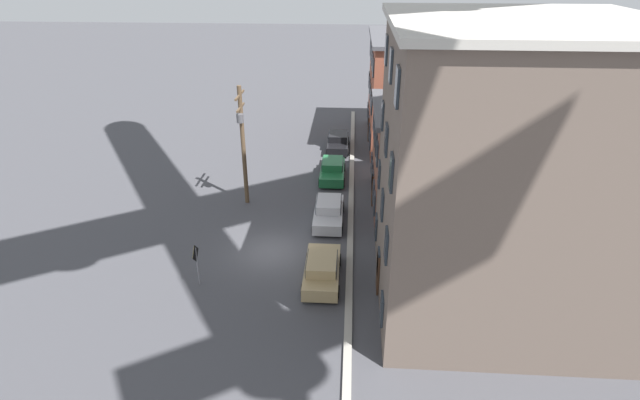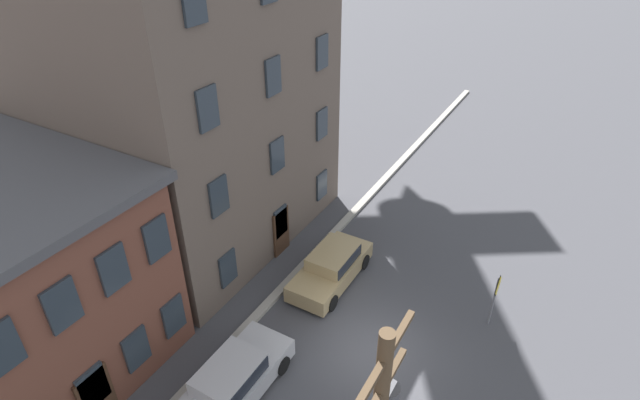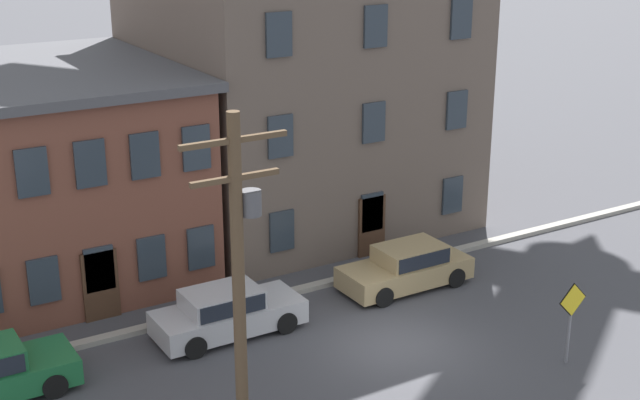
{
  "view_description": "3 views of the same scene",
  "coord_description": "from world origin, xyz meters",
  "px_view_note": "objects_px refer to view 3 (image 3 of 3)",
  "views": [
    {
      "loc": [
        24.38,
        4.39,
        15.68
      ],
      "look_at": [
        -0.67,
        2.73,
        3.1
      ],
      "focal_mm": 28.0,
      "sensor_mm": 36.0,
      "label": 1
    },
    {
      "loc": [
        -11.49,
        -4.54,
        14.09
      ],
      "look_at": [
        1.53,
        2.96,
        4.62
      ],
      "focal_mm": 28.0,
      "sensor_mm": 36.0,
      "label": 2
    },
    {
      "loc": [
        -13.69,
        -18.49,
        12.2
      ],
      "look_at": [
        -1.24,
        2.1,
        3.99
      ],
      "focal_mm": 50.0,
      "sensor_mm": 36.0,
      "label": 3
    }
  ],
  "objects_px": {
    "car_silver": "(226,311)",
    "caution_sign": "(572,310)",
    "utility_pole": "(240,274)",
    "car_tan": "(407,266)"
  },
  "relations": [
    {
      "from": "caution_sign",
      "to": "utility_pole",
      "type": "relative_size",
      "value": 0.3
    },
    {
      "from": "caution_sign",
      "to": "utility_pole",
      "type": "bearing_deg",
      "value": 176.24
    },
    {
      "from": "car_silver",
      "to": "caution_sign",
      "type": "distance_m",
      "value": 9.75
    },
    {
      "from": "car_tan",
      "to": "caution_sign",
      "type": "xyz_separation_m",
      "value": [
        0.77,
        -6.39,
        0.85
      ]
    },
    {
      "from": "caution_sign",
      "to": "car_silver",
      "type": "bearing_deg",
      "value": 138.66
    },
    {
      "from": "car_tan",
      "to": "utility_pole",
      "type": "distance_m",
      "value": 11.2
    },
    {
      "from": "car_tan",
      "to": "utility_pole",
      "type": "relative_size",
      "value": 0.54
    },
    {
      "from": "car_silver",
      "to": "caution_sign",
      "type": "bearing_deg",
      "value": -41.34
    },
    {
      "from": "car_tan",
      "to": "utility_pole",
      "type": "xyz_separation_m",
      "value": [
        -8.8,
        -5.76,
        3.84
      ]
    },
    {
      "from": "caution_sign",
      "to": "utility_pole",
      "type": "distance_m",
      "value": 10.04
    }
  ]
}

